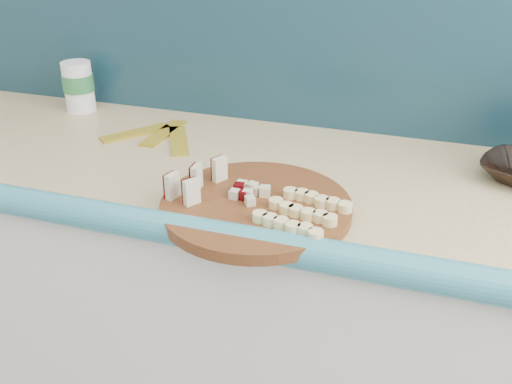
{
  "coord_description": "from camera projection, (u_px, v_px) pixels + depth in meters",
  "views": [
    {
      "loc": [
        0.4,
        0.42,
        1.44
      ],
      "look_at": [
        0.11,
        1.31,
        0.95
      ],
      "focal_mm": 40.0,
      "sensor_mm": 36.0,
      "label": 1
    }
  ],
  "objects": [
    {
      "name": "backsplash",
      "position": [
        316.0,
        27.0,
        1.37
      ],
      "size": [
        2.2,
        0.02,
        0.5
      ],
      "primitive_type": "cube",
      "color": "#2D6B87",
      "rests_on": "kitchen_counter"
    },
    {
      "name": "apple_chunks",
      "position": [
        246.0,
        194.0,
        1.07
      ],
      "size": [
        0.05,
        0.06,
        0.02
      ],
      "color": "beige",
      "rests_on": "cutting_board"
    },
    {
      "name": "apple_wedges",
      "position": [
        195.0,
        181.0,
        1.09
      ],
      "size": [
        0.08,
        0.14,
        0.05
      ],
      "color": "beige",
      "rests_on": "cutting_board"
    },
    {
      "name": "banana_peel",
      "position": [
        159.0,
        135.0,
        1.41
      ],
      "size": [
        0.25,
        0.21,
        0.01
      ],
      "rotation": [
        0.0,
        0.0,
        -0.21
      ],
      "color": "gold",
      "rests_on": "kitchen_counter"
    },
    {
      "name": "canister",
      "position": [
        78.0,
        86.0,
        1.55
      ],
      "size": [
        0.08,
        0.08,
        0.14
      ],
      "rotation": [
        0.0,
        0.0,
        0.38
      ],
      "color": "white",
      "rests_on": "kitchen_counter"
    },
    {
      "name": "kitchen_counter",
      "position": [
        277.0,
        331.0,
        1.45
      ],
      "size": [
        2.2,
        0.63,
        0.91
      ],
      "color": "white",
      "rests_on": "ground"
    },
    {
      "name": "cutting_board",
      "position": [
        256.0,
        207.0,
        1.07
      ],
      "size": [
        0.44,
        0.44,
        0.02
      ],
      "primitive_type": "cylinder",
      "rotation": [
        0.0,
        0.0,
        -0.26
      ],
      "color": "#4E2B10",
      "rests_on": "kitchen_counter"
    },
    {
      "name": "banana_slices",
      "position": [
        302.0,
        212.0,
        1.01
      ],
      "size": [
        0.16,
        0.16,
        0.02
      ],
      "color": "#F0DD93",
      "rests_on": "cutting_board"
    }
  ]
}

